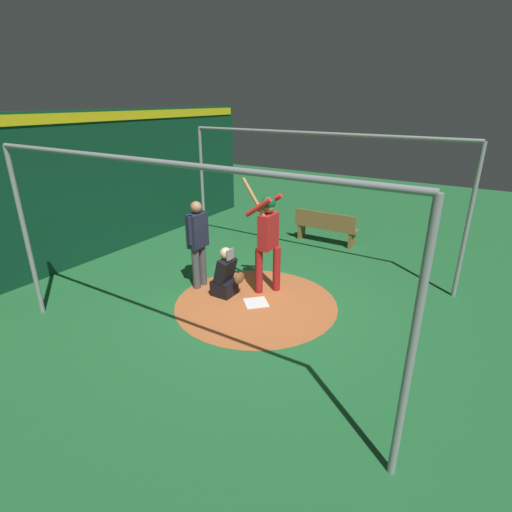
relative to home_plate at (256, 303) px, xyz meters
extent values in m
plane|color=#216633|center=(0.00, 0.00, -0.01)|extent=(27.10, 27.10, 0.00)
cylinder|color=#B76033|center=(0.00, 0.00, -0.01)|extent=(3.01, 3.01, 0.01)
cube|color=white|center=(0.00, 0.00, 0.00)|extent=(0.59, 0.59, 0.01)
cylinder|color=maroon|center=(0.04, 0.69, 0.44)|extent=(0.15, 0.15, 0.90)
cylinder|color=maroon|center=(-0.20, 0.42, 0.44)|extent=(0.15, 0.15, 0.90)
cube|color=#B21E1E|center=(-0.08, 0.56, 1.23)|extent=(0.22, 0.44, 0.68)
cylinder|color=#B21E1E|center=(-0.18, 0.75, 1.72)|extent=(0.55, 0.09, 0.42)
cylinder|color=#B21E1E|center=(-0.18, 0.36, 1.72)|extent=(0.55, 0.09, 0.42)
sphere|color=#9E704C|center=(-0.08, 0.56, 1.70)|extent=(0.23, 0.23, 0.23)
sphere|color=#0F4C23|center=(-0.08, 0.56, 1.77)|extent=(0.26, 0.26, 0.26)
cylinder|color=olive|center=(-0.30, 0.42, 1.85)|extent=(0.54, 0.06, 0.73)
cube|color=black|center=(-0.72, -0.02, 0.14)|extent=(0.40, 0.40, 0.30)
cube|color=black|center=(-0.68, -0.02, 0.52)|extent=(0.31, 0.40, 0.49)
sphere|color=beige|center=(-0.66, -0.02, 0.86)|extent=(0.23, 0.23, 0.23)
cube|color=gray|center=(-0.55, -0.02, 0.86)|extent=(0.03, 0.20, 0.20)
ellipsoid|color=brown|center=(-0.40, 0.04, 0.39)|extent=(0.12, 0.28, 0.22)
cylinder|color=#4C4C51|center=(-1.35, 0.13, 0.41)|extent=(0.15, 0.15, 0.85)
cylinder|color=#4C4C51|center=(-1.35, -0.07, 0.41)|extent=(0.15, 0.15, 0.85)
cube|color=#1E2338|center=(-1.35, 0.03, 1.18)|extent=(0.22, 0.42, 0.67)
cylinder|color=#1E2338|center=(-1.35, 0.23, 1.23)|extent=(0.09, 0.09, 0.57)
cylinder|color=#1E2338|center=(-1.35, -0.18, 1.23)|extent=(0.09, 0.09, 0.57)
sphere|color=#9E704C|center=(-1.35, 0.03, 1.64)|extent=(0.22, 0.22, 0.22)
cube|color=#0C3D26|center=(-4.49, 0.00, 1.65)|extent=(0.20, 11.10, 3.33)
cube|color=yellow|center=(-4.38, 0.00, 3.17)|extent=(0.03, 10.88, 0.20)
cylinder|color=gray|center=(-3.07, -2.29, 1.43)|extent=(0.08, 0.08, 2.89)
cylinder|color=gray|center=(3.07, -2.29, 1.43)|extent=(0.08, 0.08, 2.89)
cylinder|color=gray|center=(-3.07, 2.29, 1.43)|extent=(0.08, 0.08, 2.89)
cylinder|color=gray|center=(3.07, 2.29, 1.43)|extent=(0.08, 0.08, 2.89)
cylinder|color=gray|center=(0.00, -2.29, 2.88)|extent=(6.14, 0.07, 0.07)
cylinder|color=gray|center=(0.00, 2.29, 2.88)|extent=(6.14, 0.07, 0.07)
cube|color=olive|center=(-0.23, 3.83, 0.41)|extent=(1.65, 0.36, 0.05)
cube|color=olive|center=(-0.23, 3.67, 0.64)|extent=(1.65, 0.04, 0.40)
cube|color=olive|center=(-0.94, 3.83, 0.19)|extent=(0.08, 0.32, 0.40)
cube|color=olive|center=(0.47, 3.83, 0.19)|extent=(0.08, 0.32, 0.40)
camera|label=1|loc=(3.46, -5.52, 3.54)|focal=27.77mm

